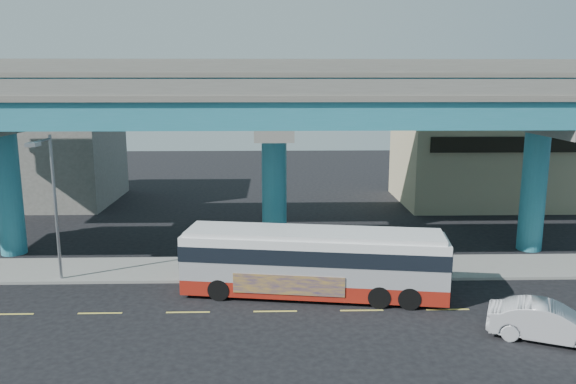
{
  "coord_description": "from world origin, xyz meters",
  "views": [
    {
      "loc": [
        -0.05,
        -24.52,
        10.43
      ],
      "look_at": [
        0.7,
        4.0,
        4.75
      ],
      "focal_mm": 35.0,
      "sensor_mm": 36.0,
      "label": 1
    }
  ],
  "objects_px": {
    "street_lamp": "(50,189)",
    "sedan": "(549,322)",
    "stop_sign": "(404,245)",
    "transit_bus": "(314,260)"
  },
  "relations": [
    {
      "from": "sedan",
      "to": "street_lamp",
      "type": "relative_size",
      "value": 0.66
    },
    {
      "from": "street_lamp",
      "to": "sedan",
      "type": "bearing_deg",
      "value": -17.21
    },
    {
      "from": "street_lamp",
      "to": "stop_sign",
      "type": "relative_size",
      "value": 3.33
    },
    {
      "from": "transit_bus",
      "to": "stop_sign",
      "type": "xyz_separation_m",
      "value": [
        5.01,
        2.5,
        -0.04
      ]
    },
    {
      "from": "street_lamp",
      "to": "stop_sign",
      "type": "height_order",
      "value": "street_lamp"
    },
    {
      "from": "street_lamp",
      "to": "stop_sign",
      "type": "xyz_separation_m",
      "value": [
        18.21,
        0.74,
        -3.33
      ]
    },
    {
      "from": "sedan",
      "to": "stop_sign",
      "type": "bearing_deg",
      "value": 52.86
    },
    {
      "from": "sedan",
      "to": "transit_bus",
      "type": "bearing_deg",
      "value": 84.8
    },
    {
      "from": "stop_sign",
      "to": "transit_bus",
      "type": "bearing_deg",
      "value": -170.8
    },
    {
      "from": "sedan",
      "to": "stop_sign",
      "type": "distance_m",
      "value": 8.82
    }
  ]
}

